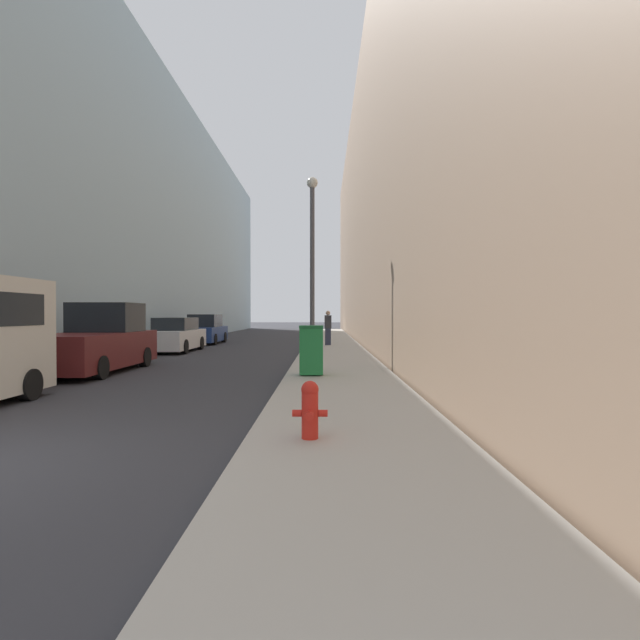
{
  "coord_description": "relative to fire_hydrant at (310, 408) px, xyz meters",
  "views": [
    {
      "loc": [
        4.48,
        -5.23,
        1.74
      ],
      "look_at": [
        4.29,
        16.77,
        1.48
      ],
      "focal_mm": 28.0,
      "sensor_mm": 36.0,
      "label": 1
    }
  ],
  "objects": [
    {
      "name": "parked_sedan_near",
      "position": [
        -6.69,
        16.61,
        0.2
      ],
      "size": [
        1.8,
        4.68,
        1.58
      ],
      "color": "silver",
      "rests_on": "ground"
    },
    {
      "name": "parked_sedan_far",
      "position": [
        -6.8,
        22.83,
        0.25
      ],
      "size": [
        1.84,
        4.52,
        1.72
      ],
      "color": "navy",
      "rests_on": "ground"
    },
    {
      "name": "pedestrian_on_sidewalk",
      "position": [
        0.38,
        19.38,
        0.5
      ],
      "size": [
        0.36,
        0.23,
        1.77
      ],
      "color": "#2D3347",
      "rests_on": "sidewalk_right"
    },
    {
      "name": "trash_bin",
      "position": [
        -0.15,
        6.67,
        0.28
      ],
      "size": [
        0.62,
        0.65,
        1.3
      ],
      "color": "#1E7538",
      "rests_on": "sidewalk_right"
    },
    {
      "name": "building_right_stone",
      "position": [
        8.16,
        24.84,
        7.68
      ],
      "size": [
        12.0,
        60.0,
        16.42
      ],
      "color": "#9E7F66",
      "rests_on": "ground"
    },
    {
      "name": "fire_hydrant",
      "position": [
        0.0,
        0.0,
        0.0
      ],
      "size": [
        0.45,
        0.34,
        0.74
      ],
      "color": "red",
      "rests_on": "sidewalk_right"
    },
    {
      "name": "building_left_glass",
      "position": [
        -14.89,
        24.84,
        7.42
      ],
      "size": [
        12.0,
        60.0,
        15.91
      ],
      "color": "#99B7C6",
      "rests_on": "ground"
    },
    {
      "name": "sidewalk_right",
      "position": [
        0.61,
        16.84,
        -0.46
      ],
      "size": [
        2.91,
        60.0,
        0.14
      ],
      "color": "#ADA89E",
      "rests_on": "ground"
    },
    {
      "name": "pickup_truck",
      "position": [
        -6.71,
        8.59,
        0.33
      ],
      "size": [
        2.13,
        5.29,
        2.1
      ],
      "color": "#561919",
      "rests_on": "ground"
    },
    {
      "name": "lamppost",
      "position": [
        -0.24,
        11.39,
        3.18
      ],
      "size": [
        0.4,
        0.4,
        6.47
      ],
      "color": "#4C4C51",
      "rests_on": "sidewalk_right"
    }
  ]
}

